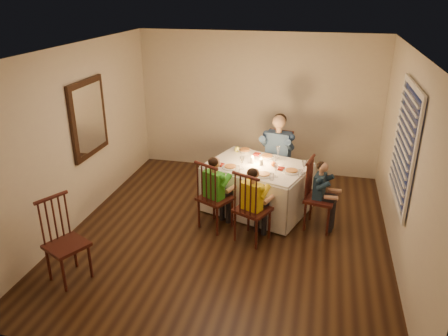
% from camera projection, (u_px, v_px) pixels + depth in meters
% --- Properties ---
extents(ground, '(5.00, 5.00, 0.00)m').
position_uv_depth(ground, '(228.00, 233.00, 6.36)').
color(ground, black).
rests_on(ground, ground).
extents(wall_left, '(0.02, 5.00, 2.60)m').
position_uv_depth(wall_left, '(78.00, 137.00, 6.33)').
color(wall_left, beige).
rests_on(wall_left, ground).
extents(wall_right, '(0.02, 5.00, 2.60)m').
position_uv_depth(wall_right, '(406.00, 163.00, 5.39)').
color(wall_right, beige).
rests_on(wall_right, ground).
extents(wall_back, '(4.50, 0.02, 2.60)m').
position_uv_depth(wall_back, '(258.00, 104.00, 8.11)').
color(wall_back, beige).
rests_on(wall_back, ground).
extents(ceiling, '(5.00, 5.00, 0.00)m').
position_uv_depth(ceiling, '(229.00, 50.00, 5.36)').
color(ceiling, white).
rests_on(ceiling, wall_back).
extents(dining_table, '(1.77, 1.50, 0.76)m').
position_uv_depth(dining_table, '(257.00, 178.00, 6.80)').
color(dining_table, white).
rests_on(dining_table, ground).
extents(chair_adult, '(0.51, 0.49, 1.07)m').
position_uv_depth(chair_adult, '(276.00, 191.00, 7.66)').
color(chair_adult, '#37140F').
rests_on(chair_adult, ground).
extents(chair_near_left, '(0.58, 0.57, 1.07)m').
position_uv_depth(chair_near_left, '(216.00, 227.00, 6.53)').
color(chair_near_left, '#37140F').
rests_on(chair_near_left, ground).
extents(chair_near_right, '(0.57, 0.56, 1.07)m').
position_uv_depth(chair_near_right, '(252.00, 239.00, 6.20)').
color(chair_near_right, '#37140F').
rests_on(chair_near_right, ground).
extents(chair_end, '(0.50, 0.51, 1.07)m').
position_uv_depth(chair_end, '(318.00, 227.00, 6.52)').
color(chair_end, '#37140F').
rests_on(chair_end, ground).
extents(chair_extra, '(0.57, 0.58, 1.07)m').
position_uv_depth(chair_extra, '(72.00, 278.00, 5.38)').
color(chair_extra, '#37140F').
rests_on(chair_extra, ground).
extents(adult, '(0.62, 0.58, 1.39)m').
position_uv_depth(adult, '(276.00, 191.00, 7.66)').
color(adult, '#2F4E77').
rests_on(adult, ground).
extents(child_green, '(0.50, 0.49, 1.12)m').
position_uv_depth(child_green, '(216.00, 227.00, 6.53)').
color(child_green, green).
rests_on(child_green, ground).
extents(child_yellow, '(0.48, 0.47, 1.10)m').
position_uv_depth(child_yellow, '(252.00, 239.00, 6.20)').
color(child_yellow, yellow).
rests_on(child_yellow, ground).
extents(child_teal, '(0.37, 0.39, 1.04)m').
position_uv_depth(child_teal, '(318.00, 227.00, 6.52)').
color(child_teal, '#1B3044').
rests_on(child_teal, ground).
extents(setting_adult, '(0.33, 0.33, 0.02)m').
position_uv_depth(setting_adult, '(267.00, 157.00, 7.00)').
color(setting_adult, silver).
rests_on(setting_adult, dining_table).
extents(setting_green, '(0.33, 0.33, 0.02)m').
position_uv_depth(setting_green, '(230.00, 167.00, 6.59)').
color(setting_green, silver).
rests_on(setting_green, dining_table).
extents(setting_yellow, '(0.33, 0.33, 0.02)m').
position_uv_depth(setting_yellow, '(264.00, 175.00, 6.32)').
color(setting_yellow, silver).
rests_on(setting_yellow, dining_table).
extents(setting_teal, '(0.33, 0.33, 0.02)m').
position_uv_depth(setting_teal, '(292.00, 171.00, 6.44)').
color(setting_teal, silver).
rests_on(setting_teal, dining_table).
extents(candle_left, '(0.06, 0.06, 0.10)m').
position_uv_depth(candle_left, '(252.00, 160.00, 6.75)').
color(candle_left, silver).
rests_on(candle_left, dining_table).
extents(candle_right, '(0.06, 0.06, 0.10)m').
position_uv_depth(candle_right, '(261.00, 162.00, 6.67)').
color(candle_right, silver).
rests_on(candle_right, dining_table).
extents(squash, '(0.09, 0.09, 0.09)m').
position_uv_depth(squash, '(237.00, 149.00, 7.21)').
color(squash, '#F8F641').
rests_on(squash, dining_table).
extents(orange_fruit, '(0.08, 0.08, 0.08)m').
position_uv_depth(orange_fruit, '(273.00, 164.00, 6.63)').
color(orange_fruit, orange).
rests_on(orange_fruit, dining_table).
extents(serving_bowl, '(0.27, 0.27, 0.05)m').
position_uv_depth(serving_bowl, '(245.00, 151.00, 7.18)').
color(serving_bowl, silver).
rests_on(serving_bowl, dining_table).
extents(wall_mirror, '(0.06, 0.95, 1.15)m').
position_uv_depth(wall_mirror, '(89.00, 118.00, 6.52)').
color(wall_mirror, black).
rests_on(wall_mirror, wall_left).
extents(window_blinds, '(0.07, 1.34, 1.54)m').
position_uv_depth(window_blinds, '(404.00, 145.00, 5.41)').
color(window_blinds, '#0C1633').
rests_on(window_blinds, wall_right).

